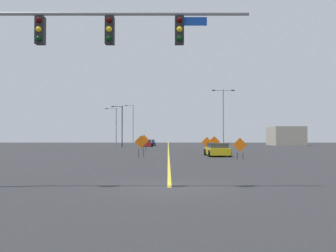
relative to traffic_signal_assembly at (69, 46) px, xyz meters
name	(u,v)px	position (x,y,z in m)	size (l,w,h in m)	color
ground	(169,187)	(3.79, 0.02, -5.34)	(189.20, 189.20, 0.00)	#2D2D30
road_centre_stripe	(168,147)	(3.79, 52.57, -5.34)	(0.16, 105.11, 0.01)	yellow
traffic_signal_assembly	(69,46)	(0.00, 0.00, 0.00)	(10.66, 0.44, 6.91)	gray
street_lamp_mid_right	(115,125)	(-5.85, 52.29, -1.38)	(2.09, 0.24, 7.06)	gray
street_lamp_mid_left	(133,123)	(-4.54, 71.39, -0.28)	(1.95, 0.24, 9.25)	gray
street_lamp_far_right	(121,124)	(-4.31, 48.84, -1.35)	(1.93, 0.24, 7.16)	black
street_lamp_near_left	(223,114)	(11.62, 38.14, -0.30)	(3.20, 0.24, 8.62)	gray
construction_sign_median_near	(240,146)	(9.73, 16.64, -4.23)	(1.18, 0.20, 1.79)	orange
construction_sign_right_lane	(144,141)	(0.64, 33.36, -3.99)	(1.30, 0.34, 2.11)	orange
construction_sign_right_shoulder	(141,143)	(1.27, 19.77, -4.05)	(1.21, 0.08, 2.01)	orange
construction_sign_left_shoulder	(207,143)	(7.89, 25.10, -4.19)	(1.17, 0.22, 1.84)	orange
construction_sign_median_far	(214,143)	(8.98, 27.56, -4.15)	(1.34, 0.27, 1.93)	orange
car_red_near	(147,143)	(-0.18, 53.28, -4.73)	(2.25, 3.88, 1.29)	red
car_blue_approaching	(151,143)	(0.14, 61.36, -4.76)	(2.15, 4.57, 1.22)	#1E389E
car_yellow_far	(217,150)	(8.50, 21.55, -4.73)	(2.21, 4.55, 1.26)	gold
roadside_building_east	(286,136)	(28.34, 62.29, -3.40)	(6.28, 7.30, 3.89)	#B2A893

